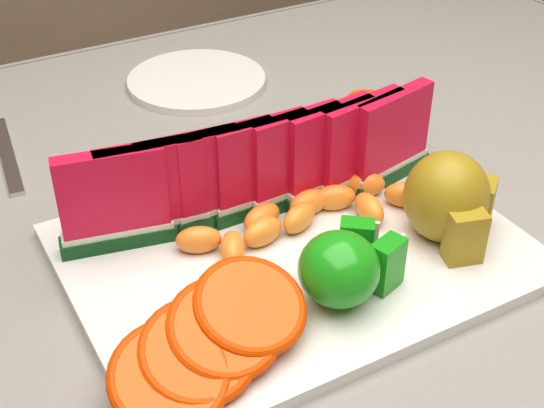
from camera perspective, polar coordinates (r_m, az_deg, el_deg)
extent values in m
cube|color=#552E1D|center=(0.71, -4.92, -5.58)|extent=(1.40, 0.90, 0.03)
cube|color=#552E1D|center=(1.49, 11.92, -0.06)|extent=(0.06, 0.06, 0.72)
cube|color=slate|center=(0.70, -5.00, -4.40)|extent=(1.52, 1.02, 0.01)
cube|color=slate|center=(1.16, -15.52, 6.17)|extent=(1.52, 0.01, 0.20)
cube|color=silver|center=(0.69, 1.73, -3.64)|extent=(0.40, 0.30, 0.01)
ellipsoid|color=#3F831B|center=(0.62, 5.07, -4.90)|extent=(0.08, 0.08, 0.06)
cube|color=#3F831B|center=(0.64, 8.65, -4.47)|extent=(0.03, 0.03, 0.05)
cube|color=beige|center=(0.64, 9.08, -4.30)|extent=(0.03, 0.01, 0.04)
cube|color=#3F831B|center=(0.66, 6.36, -2.99)|extent=(0.03, 0.03, 0.05)
cube|color=beige|center=(0.66, 6.79, -2.83)|extent=(0.02, 0.02, 0.04)
ellipsoid|color=#95680E|center=(0.70, 12.98, 0.54)|extent=(0.08, 0.08, 0.09)
cube|color=#95680E|center=(0.68, 14.31, -2.46)|extent=(0.04, 0.03, 0.05)
cube|color=#95680E|center=(0.73, 15.42, -0.13)|extent=(0.04, 0.04, 0.05)
cylinder|color=silver|center=(1.01, -5.69, 9.23)|extent=(0.22, 0.22, 0.01)
cube|color=silver|center=(0.89, -19.31, 3.52)|extent=(0.03, 0.17, 0.00)
cube|color=#0E3912|center=(0.70, -11.44, -2.58)|extent=(0.11, 0.04, 0.01)
cube|color=silver|center=(0.70, -11.53, -1.93)|extent=(0.10, 0.04, 0.01)
cube|color=red|center=(0.67, -11.94, 0.93)|extent=(0.10, 0.04, 0.08)
cube|color=#0E3912|center=(0.71, -8.69, -1.92)|extent=(0.11, 0.04, 0.01)
cube|color=silver|center=(0.70, -8.76, -1.27)|extent=(0.10, 0.03, 0.01)
cube|color=red|center=(0.68, -9.07, 1.59)|extent=(0.10, 0.03, 0.08)
cube|color=#0E3912|center=(0.71, -5.98, -1.27)|extent=(0.11, 0.03, 0.01)
cube|color=silver|center=(0.71, -6.03, -0.62)|extent=(0.10, 0.03, 0.01)
cube|color=red|center=(0.69, -6.24, 2.24)|extent=(0.10, 0.03, 0.08)
cube|color=#0E3912|center=(0.72, -3.34, -0.62)|extent=(0.11, 0.03, 0.01)
cube|color=silver|center=(0.72, -3.36, 0.02)|extent=(0.10, 0.02, 0.01)
cube|color=red|center=(0.69, -3.48, 2.86)|extent=(0.10, 0.02, 0.08)
cube|color=#0E3912|center=(0.73, -0.76, 0.00)|extent=(0.11, 0.02, 0.01)
cube|color=silver|center=(0.73, -0.76, 0.65)|extent=(0.10, 0.02, 0.01)
cube|color=red|center=(0.70, -0.79, 3.47)|extent=(0.10, 0.02, 0.08)
cube|color=#0E3912|center=(0.74, 1.75, 0.61)|extent=(0.11, 0.03, 0.01)
cube|color=silver|center=(0.74, 1.76, 1.25)|extent=(0.10, 0.02, 0.01)
cube|color=red|center=(0.72, 1.82, 4.04)|extent=(0.10, 0.02, 0.08)
cube|color=#0E3912|center=(0.76, 4.17, 1.20)|extent=(0.11, 0.03, 0.01)
cube|color=silver|center=(0.75, 4.20, 1.83)|extent=(0.10, 0.03, 0.01)
cube|color=red|center=(0.73, 4.34, 4.59)|extent=(0.10, 0.03, 0.08)
cube|color=#0E3912|center=(0.77, 6.51, 1.77)|extent=(0.11, 0.04, 0.01)
cube|color=silver|center=(0.77, 6.55, 2.39)|extent=(0.10, 0.03, 0.01)
cube|color=red|center=(0.75, 6.77, 5.11)|extent=(0.10, 0.03, 0.08)
cube|color=#0E3912|center=(0.79, 8.75, 2.31)|extent=(0.11, 0.04, 0.01)
cube|color=silver|center=(0.78, 8.82, 2.92)|extent=(0.10, 0.04, 0.01)
cube|color=red|center=(0.76, 9.10, 5.60)|extent=(0.10, 0.04, 0.08)
cylinder|color=#EA5C01|center=(0.56, -7.71, -12.70)|extent=(0.10, 0.09, 0.04)
torus|color=#C44C14|center=(0.56, -7.71, -12.70)|extent=(0.11, 0.11, 0.04)
cylinder|color=#EA5C01|center=(0.57, -5.61, -10.98)|extent=(0.09, 0.09, 0.04)
torus|color=#C44C14|center=(0.57, -5.61, -10.98)|extent=(0.10, 0.10, 0.04)
cylinder|color=#EA5C01|center=(0.58, -3.60, -9.29)|extent=(0.08, 0.08, 0.04)
torus|color=#C44C14|center=(0.58, -3.60, -9.29)|extent=(0.09, 0.09, 0.04)
cylinder|color=#EA5C01|center=(0.59, -1.67, -7.65)|extent=(0.09, 0.09, 0.04)
torus|color=#C44C14|center=(0.59, -1.67, -7.65)|extent=(0.10, 0.10, 0.04)
cylinder|color=#EA5C01|center=(0.74, -10.45, 0.36)|extent=(0.07, 0.07, 0.03)
torus|color=#C44C14|center=(0.74, -10.45, 0.36)|extent=(0.08, 0.08, 0.03)
cylinder|color=#EA5C01|center=(0.75, -7.06, 1.57)|extent=(0.08, 0.08, 0.03)
torus|color=#C44C14|center=(0.75, -7.06, 1.57)|extent=(0.09, 0.09, 0.03)
cylinder|color=#EA5C01|center=(0.77, -3.78, 2.73)|extent=(0.08, 0.08, 0.03)
torus|color=#C44C14|center=(0.77, -3.78, 2.73)|extent=(0.09, 0.09, 0.03)
cylinder|color=#EA5C01|center=(0.78, -0.62, 3.84)|extent=(0.09, 0.09, 0.03)
torus|color=#C44C14|center=(0.78, -0.62, 3.84)|extent=(0.10, 0.10, 0.03)
cylinder|color=#EA5C01|center=(0.80, 2.40, 4.89)|extent=(0.09, 0.09, 0.03)
torus|color=#C44C14|center=(0.80, 2.40, 4.89)|extent=(0.10, 0.10, 0.03)
cylinder|color=#EA5C01|center=(0.82, 5.28, 5.87)|extent=(0.10, 0.10, 0.03)
torus|color=#C44C14|center=(0.82, 5.28, 5.87)|extent=(0.11, 0.11, 0.03)
cylinder|color=#EA5C01|center=(0.85, 8.01, 6.79)|extent=(0.10, 0.10, 0.03)
torus|color=#C44C14|center=(0.85, 8.01, 6.79)|extent=(0.11, 0.11, 0.03)
ellipsoid|color=#F65D15|center=(0.68, -5.55, -2.70)|extent=(0.05, 0.04, 0.03)
ellipsoid|color=#F65D15|center=(0.67, -3.00, -3.39)|extent=(0.04, 0.05, 0.03)
ellipsoid|color=#F65D15|center=(0.69, -0.70, -2.13)|extent=(0.05, 0.03, 0.03)
ellipsoid|color=#F65D15|center=(0.71, -0.77, -1.06)|extent=(0.05, 0.03, 0.03)
ellipsoid|color=#F65D15|center=(0.71, 2.07, -1.04)|extent=(0.05, 0.04, 0.03)
ellipsoid|color=#F65D15|center=(0.73, 2.80, 0.11)|extent=(0.04, 0.02, 0.03)
ellipsoid|color=#F65D15|center=(0.74, 4.73, 0.49)|extent=(0.05, 0.04, 0.03)
ellipsoid|color=#F65D15|center=(0.72, 7.33, -0.35)|extent=(0.03, 0.04, 0.03)
ellipsoid|color=#F65D15|center=(0.76, 6.95, 1.48)|extent=(0.05, 0.04, 0.03)
ellipsoid|color=#F65D15|center=(0.75, 10.02, 0.67)|extent=(0.05, 0.04, 0.03)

